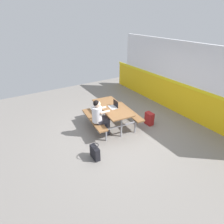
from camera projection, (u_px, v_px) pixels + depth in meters
ground_plane at (120, 133)px, 6.06m from camera, size 10.00×10.00×0.02m
accent_backdrop at (183, 81)px, 6.75m from camera, size 8.00×0.14×2.60m
picnic_table_main at (112, 111)px, 6.14m from camera, size 1.73×1.70×0.74m
student_nearer at (99, 115)px, 5.63m from camera, size 0.39×0.54×1.21m
laptop_silver at (114, 106)px, 6.01m from camera, size 0.34×0.25×0.22m
backpack_dark at (149, 119)px, 6.43m from camera, size 0.30×0.22×0.44m
tote_bag_bright at (95, 152)px, 4.91m from camera, size 0.34×0.21×0.43m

